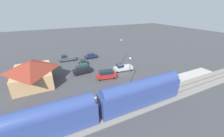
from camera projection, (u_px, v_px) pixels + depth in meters
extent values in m
plane|color=#424247|center=(121.00, 72.00, 39.75)|extent=(200.00, 200.00, 0.00)
cube|color=gray|center=(156.00, 98.00, 28.22)|extent=(4.80, 70.00, 0.18)
cube|color=#59544C|center=(158.00, 100.00, 27.57)|extent=(0.10, 70.00, 0.12)
cube|color=#59544C|center=(153.00, 96.00, 28.75)|extent=(0.10, 70.00, 0.12)
cube|color=#B7B2A8|center=(143.00, 89.00, 31.48)|extent=(3.20, 46.00, 0.30)
cube|color=#33478C|center=(141.00, 95.00, 25.86)|extent=(2.90, 16.43, 3.70)
cube|color=red|center=(137.00, 92.00, 27.18)|extent=(0.04, 15.12, 0.36)
cylinder|color=#33478C|center=(142.00, 86.00, 25.15)|extent=(2.75, 15.78, 2.76)
cube|color=#33478C|center=(38.00, 127.00, 18.90)|extent=(2.90, 16.43, 3.70)
cube|color=red|center=(39.00, 121.00, 20.22)|extent=(0.04, 15.12, 0.36)
cylinder|color=#33478C|center=(35.00, 117.00, 18.19)|extent=(2.75, 15.78, 2.76)
cube|color=tan|center=(33.00, 76.00, 33.42)|extent=(10.77, 8.13, 3.60)
pyramid|color=maroon|center=(31.00, 66.00, 32.29)|extent=(11.57, 8.93, 2.00)
cube|color=#4C3323|center=(52.00, 76.00, 35.38)|extent=(1.10, 0.08, 2.10)
cylinder|color=brown|center=(130.00, 92.00, 29.06)|extent=(0.22, 0.22, 0.85)
cylinder|color=silver|center=(130.00, 89.00, 28.76)|extent=(0.36, 0.36, 0.62)
sphere|color=tan|center=(130.00, 88.00, 28.59)|extent=(0.24, 0.24, 0.24)
cube|color=#236638|center=(83.00, 63.00, 44.28)|extent=(4.59, 2.07, 0.76)
cube|color=#19232D|center=(83.00, 61.00, 44.00)|extent=(2.24, 1.73, 0.64)
cylinder|color=black|center=(80.00, 63.00, 45.57)|extent=(0.22, 0.68, 0.68)
cylinder|color=black|center=(84.00, 62.00, 46.15)|extent=(0.22, 0.68, 0.68)
cylinder|color=black|center=(82.00, 66.00, 42.72)|extent=(0.22, 0.68, 0.68)
cylinder|color=black|center=(87.00, 66.00, 43.29)|extent=(0.22, 0.68, 0.68)
cube|color=silver|center=(123.00, 68.00, 40.34)|extent=(2.53, 5.58, 0.92)
cube|color=#19232D|center=(120.00, 66.00, 39.66)|extent=(1.90, 1.90, 0.84)
cylinder|color=black|center=(118.00, 72.00, 39.11)|extent=(0.22, 0.76, 0.76)
cylinder|color=black|center=(115.00, 69.00, 40.59)|extent=(0.22, 0.76, 0.76)
cylinder|color=black|center=(131.00, 70.00, 40.45)|extent=(0.22, 0.76, 0.76)
cylinder|color=black|center=(129.00, 67.00, 41.93)|extent=(0.22, 0.76, 0.76)
cube|color=silver|center=(126.00, 66.00, 40.41)|extent=(2.17, 3.15, 0.20)
cube|color=red|center=(107.00, 75.00, 35.99)|extent=(2.82, 5.17, 1.00)
cube|color=#19232D|center=(106.00, 72.00, 35.57)|extent=(2.32, 3.69, 0.88)
cylinder|color=black|center=(113.00, 75.00, 37.42)|extent=(0.22, 0.68, 0.68)
cylinder|color=black|center=(115.00, 78.00, 35.91)|extent=(0.22, 0.68, 0.68)
cylinder|color=black|center=(99.00, 77.00, 36.48)|extent=(0.22, 0.68, 0.68)
cylinder|color=black|center=(100.00, 80.00, 34.96)|extent=(0.22, 0.68, 0.68)
cube|color=black|center=(82.00, 71.00, 38.73)|extent=(2.25, 5.01, 1.00)
cube|color=#19232D|center=(82.00, 67.00, 38.42)|extent=(1.93, 3.53, 0.88)
cylinder|color=black|center=(77.00, 75.00, 37.39)|extent=(0.22, 0.68, 0.68)
cylinder|color=black|center=(75.00, 73.00, 38.75)|extent=(0.22, 0.68, 0.68)
cylinder|color=black|center=(90.00, 72.00, 39.11)|extent=(0.22, 0.68, 0.68)
cylinder|color=black|center=(88.00, 70.00, 40.47)|extent=(0.22, 0.68, 0.68)
cube|color=navy|center=(91.00, 56.00, 50.35)|extent=(1.89, 4.52, 0.76)
cube|color=#19232D|center=(91.00, 54.00, 50.07)|extent=(1.64, 2.18, 0.64)
cylinder|color=black|center=(95.00, 56.00, 51.86)|extent=(0.22, 0.68, 0.68)
cylinder|color=black|center=(96.00, 57.00, 50.55)|extent=(0.22, 0.68, 0.68)
cylinder|color=black|center=(86.00, 57.00, 50.45)|extent=(0.22, 0.68, 0.68)
cylinder|color=black|center=(87.00, 59.00, 49.15)|extent=(0.22, 0.68, 0.68)
cube|color=#47494F|center=(67.00, 59.00, 47.85)|extent=(2.54, 5.58, 0.92)
cube|color=#19232D|center=(64.00, 56.00, 47.17)|extent=(1.90, 1.91, 0.84)
cylinder|color=black|center=(61.00, 61.00, 46.62)|extent=(0.22, 0.76, 0.76)
cylinder|color=black|center=(61.00, 60.00, 48.10)|extent=(0.22, 0.76, 0.76)
cylinder|color=black|center=(74.00, 60.00, 47.96)|extent=(0.22, 0.76, 0.76)
cylinder|color=black|center=(74.00, 58.00, 49.44)|extent=(0.22, 0.76, 0.76)
cube|color=#47494F|center=(70.00, 57.00, 47.91)|extent=(2.18, 3.16, 0.20)
cylinder|color=#515156|center=(129.00, 73.00, 31.67)|extent=(0.16, 0.16, 6.63)
sphere|color=#EAE5C6|center=(130.00, 58.00, 30.26)|extent=(0.44, 0.44, 0.44)
cylinder|color=#515156|center=(121.00, 52.00, 44.92)|extent=(0.16, 0.16, 7.41)
sphere|color=#EAE5C6|center=(121.00, 40.00, 43.35)|extent=(0.44, 0.44, 0.44)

